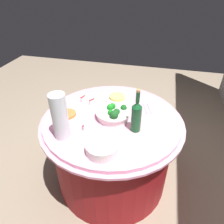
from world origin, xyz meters
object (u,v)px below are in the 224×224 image
label_placard_rear (83,125)px  food_plate_noodles (117,98)px  serving_tongs (147,108)px  label_placard_front (92,101)px  label_placard_mid (83,98)px  plate_stack (102,148)px  broccoli_bowl (113,114)px  decorative_fruit_vase (60,118)px  food_plate_peanuts (67,115)px  wine_bottle (136,116)px

label_placard_rear → food_plate_noodles: bearing=163.1°
serving_tongs → label_placard_front: 0.49m
label_placard_front → label_placard_mid: bearing=-107.4°
label_placard_mid → plate_stack: bearing=30.9°
food_plate_noodles → broccoli_bowl: bearing=7.1°
plate_stack → serving_tongs: bearing=158.7°
decorative_fruit_vase → label_placard_front: size_ratio=6.18×
plate_stack → decorative_fruit_vase: size_ratio=0.62×
plate_stack → food_plate_noodles: 0.68m
label_placard_front → label_placard_mid: size_ratio=1.00×
label_placard_mid → broccoli_bowl: bearing=59.9°
plate_stack → food_plate_noodles: (-0.68, -0.05, -0.02)m
decorative_fruit_vase → label_placard_front: 0.49m
food_plate_noodles → food_plate_peanuts: bearing=-42.2°
serving_tongs → food_plate_peanuts: size_ratio=0.75×
food_plate_peanuts → food_plate_noodles: food_plate_noodles is taller
decorative_fruit_vase → wine_bottle: bearing=111.7°
plate_stack → wine_bottle: wine_bottle is taller
label_placard_mid → label_placard_rear: bearing=21.1°
label_placard_rear → wine_bottle: bearing=102.0°
label_placard_rear → plate_stack: bearing=45.2°
wine_bottle → food_plate_peanuts: (-0.04, -0.56, -0.12)m
plate_stack → label_placard_rear: size_ratio=3.82×
broccoli_bowl → label_placard_rear: size_ratio=5.09×
plate_stack → label_placard_mid: size_ratio=3.82×
broccoli_bowl → label_placard_rear: broccoli_bowl is taller
label_placard_front → broccoli_bowl: bearing=55.6°
broccoli_bowl → serving_tongs: 0.32m
food_plate_peanuts → plate_stack: bearing=50.4°
decorative_fruit_vase → label_placard_rear: decorative_fruit_vase is taller
broccoli_bowl → label_placard_front: 0.29m
label_placard_front → plate_stack: bearing=24.7°
food_plate_peanuts → food_plate_noodles: 0.49m
label_placard_rear → label_placard_mid: bearing=-158.9°
food_plate_peanuts → food_plate_noodles: size_ratio=1.00×
plate_stack → decorative_fruit_vase: (-0.08, -0.31, 0.13)m
serving_tongs → decorative_fruit_vase: bearing=-46.8°
food_plate_peanuts → label_placard_front: (-0.23, 0.13, 0.02)m
plate_stack → decorative_fruit_vase: bearing=-104.8°
label_placard_front → food_plate_peanuts: bearing=-29.1°
broccoli_bowl → label_placard_rear: bearing=-43.9°
food_plate_peanuts → broccoli_bowl: bearing=101.1°
plate_stack → label_placard_front: plate_stack is taller
label_placard_front → wine_bottle: bearing=57.6°
broccoli_bowl → plate_stack: bearing=2.5°
decorative_fruit_vase → label_placard_mid: size_ratio=6.18×
broccoli_bowl → serving_tongs: (-0.21, 0.25, -0.04)m
broccoli_bowl → wine_bottle: size_ratio=0.83×
wine_bottle → serving_tongs: size_ratio=2.03×
serving_tongs → label_placard_mid: 0.58m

